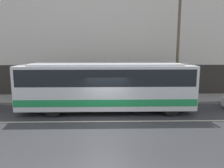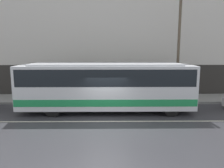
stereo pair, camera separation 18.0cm
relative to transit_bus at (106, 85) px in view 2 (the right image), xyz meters
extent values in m
plane|color=#333338|center=(0.04, -2.06, -1.85)|extent=(60.00, 60.00, 0.00)
cube|color=gray|center=(0.04, 3.45, -1.77)|extent=(60.00, 3.04, 0.17)
cube|color=silver|center=(0.04, 5.12, 3.86)|extent=(60.00, 0.30, 11.42)
cube|color=#2D2B28|center=(0.04, 4.96, -0.45)|extent=(60.00, 0.06, 2.80)
cube|color=beige|center=(0.04, -2.06, -1.85)|extent=(54.00, 0.14, 0.01)
cube|color=silver|center=(-0.01, 0.00, -0.09)|extent=(11.50, 2.52, 2.82)
cube|color=#1E8C4C|center=(-0.01, 0.00, -0.95)|extent=(11.44, 2.54, 0.45)
cube|color=black|center=(-0.01, 0.00, 0.60)|extent=(11.15, 2.54, 1.07)
cube|color=orange|center=(5.69, 0.00, 1.13)|extent=(0.12, 1.89, 0.28)
cube|color=silver|center=(-0.01, 0.00, 1.38)|extent=(9.77, 2.14, 0.12)
cylinder|color=black|center=(4.14, -1.10, -1.33)|extent=(1.05, 0.28, 1.05)
cylinder|color=black|center=(4.14, 1.10, -1.33)|extent=(1.05, 0.28, 1.05)
cylinder|color=black|center=(-3.35, -1.10, -1.33)|extent=(1.05, 0.28, 1.05)
cylinder|color=black|center=(-3.35, 1.10, -1.33)|extent=(1.05, 0.28, 1.05)
cylinder|color=brown|center=(5.55, 2.55, 2.76)|extent=(0.21, 0.21, 8.88)
camera|label=1|loc=(0.06, -14.40, 2.42)|focal=35.00mm
camera|label=2|loc=(0.24, -14.41, 2.42)|focal=35.00mm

